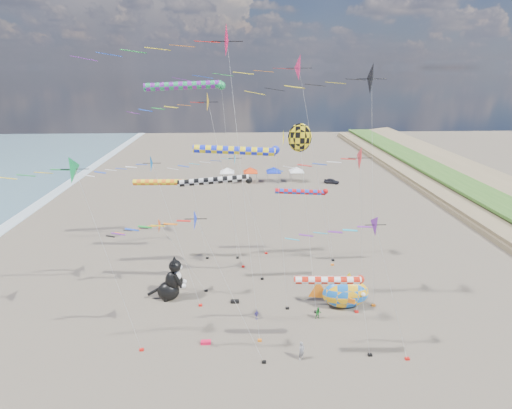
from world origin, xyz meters
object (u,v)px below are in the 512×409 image
at_px(person_adult, 302,351).
at_px(child_green, 318,313).
at_px(fish_inflatable, 345,293).
at_px(parked_car, 332,181).
at_px(child_blue, 257,315).
at_px(cat_inflatable, 170,278).

relative_size(person_adult, child_green, 1.39).
distance_m(fish_inflatable, child_green, 3.70).
bearing_deg(child_green, parked_car, 67.30).
xyz_separation_m(fish_inflatable, person_adult, (-5.61, -7.54, -0.79)).
relative_size(child_green, child_blue, 1.30).
bearing_deg(parked_car, fish_inflatable, -168.23).
bearing_deg(child_green, person_adult, -122.61).
xyz_separation_m(cat_inflatable, person_adult, (12.55, -10.12, -1.55)).
bearing_deg(child_blue, parked_car, 37.72).
bearing_deg(cat_inflatable, fish_inflatable, -9.98).
relative_size(person_adult, child_blue, 1.82).
height_order(fish_inflatable, child_green, fish_inflatable).
distance_m(cat_inflatable, parked_car, 51.65).
relative_size(fish_inflatable, person_adult, 3.76).
relative_size(cat_inflatable, person_adult, 2.80).
distance_m(person_adult, child_blue, 6.92).
bearing_deg(person_adult, cat_inflatable, 104.12).
bearing_deg(parked_car, cat_inflatable, 170.98).
bearing_deg(cat_inflatable, parked_car, 56.08).
bearing_deg(parked_car, child_green, -171.27).
height_order(cat_inflatable, child_green, cat_inflatable).
relative_size(fish_inflatable, parked_car, 2.02).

